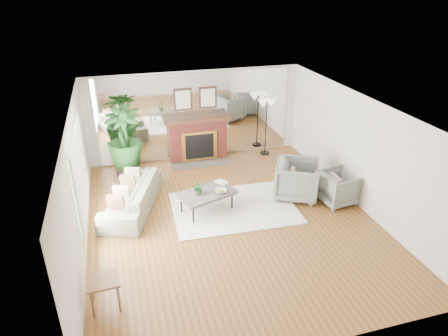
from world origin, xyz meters
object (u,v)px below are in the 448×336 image
object	(u,v)px
armchair_front	(338,187)
floor_lamp	(267,108)
fireplace	(198,138)
armchair_back	(297,180)
coffee_table	(207,194)
side_table	(103,283)
sofa	(131,196)
potted_ficus	(124,140)

from	to	relation	value
armchair_front	floor_lamp	bearing A→B (deg)	2.94
fireplace	armchair_back	bearing A→B (deg)	-56.88
floor_lamp	armchair_back	bearing A→B (deg)	-94.29
fireplace	floor_lamp	world-z (taller)	fireplace
coffee_table	armchair_front	world-z (taller)	armchair_front
fireplace	floor_lamp	distance (m)	2.13
side_table	floor_lamp	world-z (taller)	floor_lamp
armchair_front	side_table	bearing A→B (deg)	101.75
sofa	armchair_back	world-z (taller)	armchair_back
fireplace	side_table	size ratio (longest dim) A/B	3.63
floor_lamp	coffee_table	bearing A→B (deg)	-132.16
armchair_back	armchair_front	distance (m)	0.95
fireplace	potted_ficus	size ratio (longest dim) A/B	1.08
coffee_table	armchair_back	distance (m)	2.22
potted_ficus	floor_lamp	distance (m)	4.04
fireplace	armchair_back	world-z (taller)	fireplace
coffee_table	fireplace	bearing A→B (deg)	81.39
fireplace	sofa	size ratio (longest dim) A/B	0.90
fireplace	coffee_table	bearing A→B (deg)	-98.61
potted_ficus	armchair_back	bearing A→B (deg)	-30.43
sofa	armchair_back	xyz separation A→B (m)	(3.82, -0.48, 0.12)
coffee_table	potted_ficus	xyz separation A→B (m)	(-1.60, 2.32, 0.57)
floor_lamp	fireplace	bearing A→B (deg)	175.41
armchair_front	floor_lamp	xyz separation A→B (m)	(-0.62, 3.06, 1.04)
potted_ficus	floor_lamp	size ratio (longest dim) A/B	1.14
sofa	coffee_table	bearing A→B (deg)	90.35
coffee_table	floor_lamp	distance (m)	3.72
potted_ficus	floor_lamp	world-z (taller)	potted_ficus
floor_lamp	side_table	bearing A→B (deg)	-132.82
armchair_back	potted_ficus	bearing A→B (deg)	87.13
sofa	potted_ficus	size ratio (longest dim) A/B	1.20
fireplace	armchair_back	size ratio (longest dim) A/B	2.06
coffee_table	armchair_back	world-z (taller)	armchair_back
sofa	floor_lamp	bearing A→B (deg)	137.11
armchair_front	potted_ficus	size ratio (longest dim) A/B	0.44
coffee_table	armchair_front	xyz separation A→B (m)	(3.03, -0.40, -0.07)
sofa	potted_ficus	xyz separation A→B (m)	(0.01, 1.76, 0.68)
sofa	armchair_front	distance (m)	4.73
sofa	armchair_front	xyz separation A→B (m)	(4.63, -0.96, 0.05)
armchair_front	potted_ficus	world-z (taller)	potted_ficus
fireplace	coffee_table	size ratio (longest dim) A/B	1.48
coffee_table	side_table	xyz separation A→B (m)	(-2.22, -2.34, 0.03)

